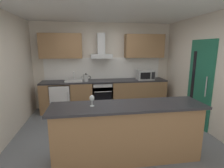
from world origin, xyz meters
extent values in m
cube|color=slate|center=(0.00, 0.00, -0.01)|extent=(5.23, 4.90, 0.02)
cube|color=white|center=(0.00, 0.00, 2.61)|extent=(5.23, 4.90, 0.02)
cube|color=silver|center=(0.00, 2.01, 1.30)|extent=(5.23, 0.12, 2.60)
cube|color=silver|center=(2.18, 0.00, 1.30)|extent=(0.12, 4.90, 2.60)
cube|color=white|center=(0.00, 1.94, 1.23)|extent=(3.60, 0.02, 0.66)
cube|color=olive|center=(0.00, 1.63, 0.43)|extent=(3.73, 0.60, 0.86)
cube|color=#28282D|center=(0.00, 1.63, 0.88)|extent=(3.73, 0.60, 0.04)
cube|color=olive|center=(0.11, -0.88, 0.47)|extent=(2.40, 0.52, 0.93)
cube|color=#28282D|center=(0.11, -0.88, 0.95)|extent=(2.50, 0.64, 0.04)
cube|color=olive|center=(-1.24, 1.78, 1.91)|extent=(1.19, 0.32, 0.70)
cube|color=olive|center=(1.24, 1.78, 1.91)|extent=(1.19, 0.32, 0.70)
cube|color=#1E664C|center=(2.10, 0.19, 1.02)|extent=(0.04, 0.85, 2.05)
cube|color=black|center=(2.08, 0.43, 1.13)|extent=(0.01, 0.11, 1.31)
cylinder|color=#B7BABC|center=(2.06, -0.08, 1.02)|extent=(0.03, 0.03, 0.45)
cube|color=slate|center=(-0.09, 1.61, 0.46)|extent=(0.60, 0.56, 0.80)
cube|color=black|center=(-0.09, 1.32, 0.40)|extent=(0.50, 0.02, 0.48)
cube|color=#B7BABC|center=(-0.09, 1.32, 0.80)|extent=(0.54, 0.02, 0.09)
cylinder|color=#B7BABC|center=(-0.09, 1.28, 0.64)|extent=(0.49, 0.02, 0.02)
cube|color=white|center=(-1.30, 1.61, 0.42)|extent=(0.58, 0.56, 0.85)
cube|color=silver|center=(-1.30, 1.32, 0.43)|extent=(0.55, 0.02, 0.80)
cylinder|color=#B7BABC|center=(-1.08, 1.30, 0.47)|extent=(0.02, 0.02, 0.38)
cube|color=#B7BABC|center=(1.24, 1.58, 1.05)|extent=(0.50, 0.36, 0.30)
cube|color=black|center=(1.18, 1.39, 1.05)|extent=(0.30, 0.02, 0.19)
cube|color=black|center=(1.42, 1.39, 1.05)|extent=(0.10, 0.01, 0.21)
cube|color=silver|center=(-0.91, 1.61, 0.92)|extent=(0.50, 0.40, 0.04)
cylinder|color=#B7BABC|center=(-0.91, 1.74, 1.03)|extent=(0.03, 0.03, 0.26)
cylinder|color=#B7BABC|center=(-0.91, 1.66, 1.15)|extent=(0.03, 0.16, 0.03)
cylinder|color=#B7BABC|center=(-0.56, 1.57, 1.00)|extent=(0.15, 0.15, 0.20)
sphere|color=black|center=(-0.56, 1.57, 1.11)|extent=(0.06, 0.06, 0.06)
cone|color=#B7BABC|center=(-0.66, 1.57, 1.04)|extent=(0.09, 0.04, 0.07)
torus|color=black|center=(-0.47, 1.57, 1.01)|extent=(0.11, 0.02, 0.11)
cube|color=#B7BABC|center=(-0.09, 1.71, 1.62)|extent=(0.62, 0.45, 0.12)
cube|color=#B7BABC|center=(-0.09, 1.76, 1.98)|extent=(0.22, 0.22, 0.60)
cylinder|color=silver|center=(-0.47, -0.86, 0.97)|extent=(0.07, 0.07, 0.01)
cylinder|color=silver|center=(-0.47, -0.86, 1.02)|extent=(0.01, 0.01, 0.09)
ellipsoid|color=silver|center=(-0.47, -0.86, 1.10)|extent=(0.08, 0.08, 0.10)
camera|label=1|loc=(-0.54, -3.47, 1.87)|focal=27.82mm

